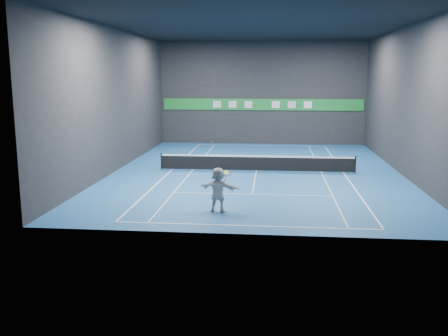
# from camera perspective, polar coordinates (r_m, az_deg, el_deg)

# --- Properties ---
(ground) EXTENTS (26.00, 26.00, 0.00)m
(ground) POSITION_cam_1_polar(r_m,az_deg,el_deg) (32.08, 3.73, -0.34)
(ground) COLOR #1A5293
(ground) RESTS_ON ground
(ceiling) EXTENTS (26.00, 26.00, 0.00)m
(ceiling) POSITION_cam_1_polar(r_m,az_deg,el_deg) (31.64, 3.93, 15.88)
(ceiling) COLOR black
(ceiling) RESTS_ON ground
(wall_back) EXTENTS (18.00, 0.10, 9.00)m
(wall_back) POSITION_cam_1_polar(r_m,az_deg,el_deg) (44.53, 4.39, 8.53)
(wall_back) COLOR #262628
(wall_back) RESTS_ON ground
(wall_front) EXTENTS (18.00, 0.10, 9.00)m
(wall_front) POSITION_cam_1_polar(r_m,az_deg,el_deg) (18.58, 2.49, 5.74)
(wall_front) COLOR #262628
(wall_front) RESTS_ON ground
(wall_left) EXTENTS (0.10, 26.00, 9.00)m
(wall_left) POSITION_cam_1_polar(r_m,az_deg,el_deg) (33.08, -12.09, 7.64)
(wall_left) COLOR #262628
(wall_left) RESTS_ON ground
(wall_right) EXTENTS (0.10, 26.00, 9.00)m
(wall_right) POSITION_cam_1_polar(r_m,az_deg,el_deg) (32.52, 20.02, 7.19)
(wall_right) COLOR #262628
(wall_right) RESTS_ON ground
(baseline_near) EXTENTS (10.98, 0.08, 0.01)m
(baseline_near) POSITION_cam_1_polar(r_m,az_deg,el_deg) (20.54, 2.57, -6.59)
(baseline_near) COLOR white
(baseline_near) RESTS_ON ground
(baseline_far) EXTENTS (10.98, 0.08, 0.01)m
(baseline_far) POSITION_cam_1_polar(r_m,az_deg,el_deg) (43.81, 4.27, 2.60)
(baseline_far) COLOR white
(baseline_far) RESTS_ON ground
(sideline_doubles_left) EXTENTS (0.08, 23.78, 0.01)m
(sideline_doubles_left) POSITION_cam_1_polar(r_m,az_deg,el_deg) (32.72, -5.92, -0.15)
(sideline_doubles_left) COLOR white
(sideline_doubles_left) RESTS_ON ground
(sideline_doubles_right) EXTENTS (0.08, 23.78, 0.01)m
(sideline_doubles_right) POSITION_cam_1_polar(r_m,az_deg,el_deg) (32.37, 13.49, -0.51)
(sideline_doubles_right) COLOR white
(sideline_doubles_right) RESTS_ON ground
(sideline_singles_left) EXTENTS (0.06, 23.78, 0.01)m
(sideline_singles_left) POSITION_cam_1_polar(r_m,az_deg,el_deg) (32.47, -3.54, -0.20)
(sideline_singles_left) COLOR white
(sideline_singles_left) RESTS_ON ground
(sideline_singles_right) EXTENTS (0.06, 23.78, 0.01)m
(sideline_singles_right) POSITION_cam_1_polar(r_m,az_deg,el_deg) (32.21, 11.06, -0.46)
(sideline_singles_right) COLOR white
(sideline_singles_right) RESTS_ON ground
(service_line_near) EXTENTS (8.23, 0.06, 0.01)m
(service_line_near) POSITION_cam_1_polar(r_m,az_deg,el_deg) (25.83, 3.23, -3.01)
(service_line_near) COLOR white
(service_line_near) RESTS_ON ground
(service_line_far) EXTENTS (8.23, 0.06, 0.01)m
(service_line_far) POSITION_cam_1_polar(r_m,az_deg,el_deg) (38.38, 4.06, 1.47)
(service_line_far) COLOR white
(service_line_far) RESTS_ON ground
(center_service_line) EXTENTS (0.06, 12.80, 0.01)m
(center_service_line) POSITION_cam_1_polar(r_m,az_deg,el_deg) (32.08, 3.73, -0.33)
(center_service_line) COLOR white
(center_service_line) RESTS_ON ground
(player) EXTENTS (1.97, 1.09, 2.02)m
(player) POSITION_cam_1_polar(r_m,az_deg,el_deg) (22.36, -0.68, -2.48)
(player) COLOR silver
(player) RESTS_ON ground
(tennis_ball) EXTENTS (0.06, 0.06, 0.06)m
(tennis_ball) POSITION_cam_1_polar(r_m,az_deg,el_deg) (22.08, -1.38, 2.97)
(tennis_ball) COLOR #AAD022
(tennis_ball) RESTS_ON player
(tennis_net) EXTENTS (12.50, 0.10, 1.07)m
(tennis_net) POSITION_cam_1_polar(r_m,az_deg,el_deg) (31.98, 3.74, 0.61)
(tennis_net) COLOR black
(tennis_net) RESTS_ON ground
(sponsor_banner) EXTENTS (17.64, 0.11, 1.00)m
(sponsor_banner) POSITION_cam_1_polar(r_m,az_deg,el_deg) (44.51, 4.37, 7.25)
(sponsor_banner) COLOR #1E8B35
(sponsor_banner) RESTS_ON wall_back
(tennis_racket) EXTENTS (0.44, 0.30, 0.60)m
(tennis_racket) POSITION_cam_1_polar(r_m,az_deg,el_deg) (22.22, 0.34, -0.74)
(tennis_racket) COLOR red
(tennis_racket) RESTS_ON player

